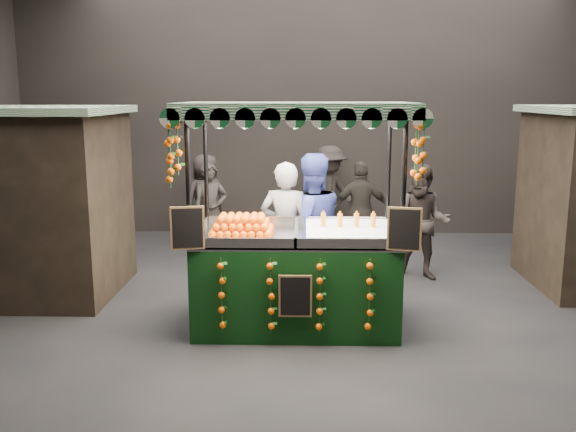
{
  "coord_description": "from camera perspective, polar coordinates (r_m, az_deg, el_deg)",
  "views": [
    {
      "loc": [
        -0.38,
        -7.4,
        2.76
      ],
      "look_at": [
        -0.57,
        0.29,
        1.25
      ],
      "focal_mm": 38.91,
      "sensor_mm": 36.0,
      "label": 1
    }
  ],
  "objects": [
    {
      "name": "ground",
      "position": [
        7.91,
        4.16,
        -9.37
      ],
      "size": [
        12.0,
        12.0,
        0.0
      ],
      "primitive_type": "plane",
      "color": "black",
      "rests_on": "ground"
    },
    {
      "name": "juice_stall",
      "position": [
        7.42,
        0.79,
        -4.0
      ],
      "size": [
        2.75,
        1.62,
        2.67
      ],
      "color": "black",
      "rests_on": "ground"
    },
    {
      "name": "vendor_blue",
      "position": [
        8.32,
        2.06,
        -1.13
      ],
      "size": [
        1.18,
        1.05,
        2.0
      ],
      "rotation": [
        0.0,
        0.0,
        3.49
      ],
      "color": "navy",
      "rests_on": "ground"
    },
    {
      "name": "market_hall",
      "position": [
        7.44,
        4.54,
        15.84
      ],
      "size": [
        12.1,
        10.1,
        5.05
      ],
      "color": "black",
      "rests_on": "ground"
    },
    {
      "name": "neighbour_stall_left",
      "position": [
        9.43,
        -23.82,
        1.27
      ],
      "size": [
        3.0,
        2.2,
        2.6
      ],
      "color": "black",
      "rests_on": "ground"
    },
    {
      "name": "shopper_3",
      "position": [
        11.97,
        3.8,
        2.12
      ],
      "size": [
        1.34,
        1.22,
        1.8
      ],
      "rotation": [
        0.0,
        0.0,
        0.62
      ],
      "color": "#282420",
      "rests_on": "ground"
    },
    {
      "name": "shopper_0",
      "position": [
        10.67,
        -7.09,
        0.46
      ],
      "size": [
        0.68,
        0.54,
        1.62
      ],
      "rotation": [
        0.0,
        0.0,
        0.29
      ],
      "color": "#2E2925",
      "rests_on": "ground"
    },
    {
      "name": "shopper_4",
      "position": [
        11.55,
        -7.49,
        1.44
      ],
      "size": [
        0.98,
        0.95,
        1.69
      ],
      "rotation": [
        0.0,
        0.0,
        3.86
      ],
      "color": "#2B2423",
      "rests_on": "ground"
    },
    {
      "name": "vendor_grey",
      "position": [
        8.37,
        -0.22,
        -1.45
      ],
      "size": [
        0.75,
        0.55,
        1.89
      ],
      "rotation": [
        0.0,
        0.0,
        2.99
      ],
      "color": "gray",
      "rests_on": "ground"
    },
    {
      "name": "shopper_1",
      "position": [
        9.56,
        12.16,
        -0.57
      ],
      "size": [
        1.02,
        0.91,
        1.74
      ],
      "rotation": [
        0.0,
        0.0,
        -0.35
      ],
      "color": "#2B2523",
      "rests_on": "ground"
    },
    {
      "name": "shopper_2",
      "position": [
        10.61,
        6.7,
        0.51
      ],
      "size": [
        1.0,
        0.46,
        1.66
      ],
      "rotation": [
        0.0,
        0.0,
        3.2
      ],
      "color": "#2C2824",
      "rests_on": "ground"
    }
  ]
}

